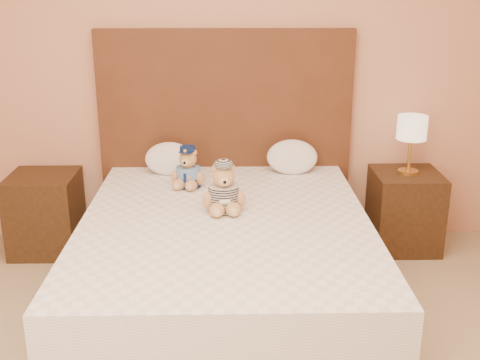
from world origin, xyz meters
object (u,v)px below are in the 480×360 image
(teddy_prisoner, at_px, (224,188))
(pillow_left, at_px, (169,157))
(bed, at_px, (226,263))
(nightstand_right, at_px, (404,210))
(pillow_right, at_px, (292,155))
(lamp, at_px, (412,131))
(teddy_police, at_px, (188,167))
(nightstand_left, at_px, (45,213))

(teddy_prisoner, xyz_separation_m, pillow_left, (-0.37, 0.71, -0.03))
(pillow_left, bearing_deg, bed, -65.18)
(nightstand_right, height_order, teddy_prisoner, teddy_prisoner)
(bed, relative_size, pillow_right, 5.79)
(lamp, bearing_deg, teddy_prisoner, -151.53)
(teddy_police, xyz_separation_m, pillow_right, (0.69, 0.28, -0.01))
(bed, relative_size, teddy_police, 7.62)
(nightstand_left, height_order, pillow_right, pillow_right)
(nightstand_left, relative_size, teddy_police, 2.09)
(lamp, distance_m, pillow_right, 0.82)
(bed, height_order, pillow_right, pillow_right)
(teddy_police, bearing_deg, pillow_left, 132.82)
(lamp, relative_size, teddy_prisoner, 1.40)
(bed, relative_size, teddy_prisoner, 7.00)
(teddy_police, height_order, pillow_right, teddy_police)
(nightstand_right, distance_m, lamp, 0.57)
(lamp, distance_m, pillow_left, 1.64)
(pillow_left, bearing_deg, pillow_right, 0.00)
(teddy_police, height_order, pillow_left, teddy_police)
(teddy_police, distance_m, teddy_prisoner, 0.49)
(teddy_police, bearing_deg, bed, -51.66)
(teddy_police, bearing_deg, nightstand_left, -178.79)
(teddy_prisoner, height_order, pillow_right, teddy_prisoner)
(teddy_prisoner, height_order, pillow_left, teddy_prisoner)
(nightstand_left, bearing_deg, bed, -32.62)
(bed, bearing_deg, pillow_left, 114.82)
(nightstand_right, relative_size, teddy_prisoner, 1.92)
(nightstand_right, bearing_deg, bed, -147.38)
(nightstand_left, distance_m, pillow_right, 1.75)
(lamp, bearing_deg, nightstand_right, 0.00)
(pillow_right, bearing_deg, bed, -118.70)
(nightstand_right, bearing_deg, teddy_prisoner, -151.53)
(nightstand_left, height_order, lamp, lamp)
(lamp, relative_size, teddy_police, 1.52)
(bed, bearing_deg, teddy_prisoner, 94.42)
(pillow_left, bearing_deg, nightstand_right, -1.05)
(nightstand_left, relative_size, teddy_prisoner, 1.92)
(teddy_police, bearing_deg, teddy_prisoner, -47.20)
(nightstand_left, bearing_deg, teddy_police, -13.86)
(nightstand_right, bearing_deg, lamp, 180.00)
(pillow_right, bearing_deg, lamp, -2.16)
(teddy_prisoner, relative_size, pillow_left, 0.88)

